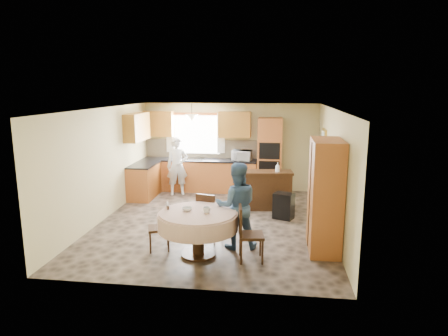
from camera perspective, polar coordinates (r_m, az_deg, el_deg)
floor at (r=8.93m, az=-1.42°, el=-7.74°), size 5.00×6.00×0.01m
ceiling at (r=8.45m, az=-1.51°, el=8.49°), size 5.00×6.00×0.01m
wall_back at (r=11.53m, az=0.85°, el=3.04°), size 5.00×0.02×2.50m
wall_front at (r=5.75m, az=-6.12°, el=-5.66°), size 5.00×0.02×2.50m
wall_left at (r=9.32m, az=-16.83°, el=0.53°), size 0.02×6.00×2.50m
wall_right at (r=8.58m, az=15.26°, el=-0.28°), size 0.02×6.00×2.50m
window at (r=11.63m, az=-4.08°, el=4.82°), size 1.40×0.03×1.10m
curtain_left at (r=11.74m, az=-7.73°, el=5.05°), size 0.22×0.02×1.15m
curtain_right at (r=11.44m, az=-0.43°, el=4.99°), size 0.22×0.02×1.15m
base_cab_back at (r=11.52m, az=-3.54°, el=-1.09°), size 3.30×0.60×0.88m
counter_back at (r=11.43m, az=-3.57°, el=1.16°), size 3.30×0.64×0.04m
base_cab_left at (r=11.01m, az=-11.35°, el=-1.88°), size 0.60×1.20×0.88m
counter_left at (r=10.92m, az=-11.45°, el=0.47°), size 0.64×1.20×0.04m
backsplash at (r=11.66m, az=-3.31°, el=2.76°), size 3.30×0.02×0.55m
wall_cab_left at (r=11.71m, az=-9.31°, el=6.27°), size 0.85×0.33×0.72m
wall_cab_right at (r=11.28m, az=1.52°, el=6.22°), size 0.90×0.33×0.72m
wall_cab_side at (r=10.82m, az=-12.34°, el=5.74°), size 0.33×1.20×0.72m
oven_tower at (r=11.18m, az=6.53°, el=1.71°), size 0.66×0.62×2.12m
oven_upper at (r=10.84m, az=6.52°, el=2.42°), size 0.56×0.01×0.45m
oven_lower at (r=10.93m, az=6.46°, el=-0.16°), size 0.56×0.01×0.45m
pendant at (r=11.11m, az=-4.61°, el=7.20°), size 0.36×0.36×0.18m
sideboard at (r=9.84m, az=6.09°, el=-3.31°), size 1.29×0.66×0.88m
space_heater at (r=9.18m, az=8.52°, el=-5.38°), size 0.52×0.44×0.59m
cupboard at (r=7.42m, az=14.25°, el=-3.88°), size 0.53×1.07×2.04m
dining_table at (r=7.06m, az=-3.74°, el=-7.66°), size 1.41×1.41×0.80m
chair_left at (r=7.45m, az=-8.76°, el=-7.93°), size 0.48×0.48×0.87m
chair_back at (r=7.80m, az=-2.34°, el=-6.61°), size 0.50×0.50×0.94m
chair_right at (r=6.90m, az=3.26°, el=-8.94°), size 0.47×0.47×0.96m
framed_picture at (r=9.96m, az=14.09°, el=3.98°), size 0.06×0.60×0.50m
microwave at (r=11.18m, az=2.55°, el=1.81°), size 0.57×0.42×0.29m
person_sink at (r=11.08m, az=-6.69°, el=0.25°), size 0.68×0.55×1.60m
person_dining at (r=7.36m, az=1.81°, el=-5.39°), size 0.88×0.74×1.61m
bowl_sideboard at (r=9.75m, az=4.10°, el=-0.61°), size 0.22×0.22×0.05m
bottle_sideboard at (r=9.71m, az=7.65°, el=-0.03°), size 0.12×0.12×0.28m
cup_table at (r=6.93m, az=-2.48°, el=-6.04°), size 0.14×0.14×0.11m
bowl_table at (r=7.09m, az=-5.28°, el=-5.88°), size 0.22×0.22×0.06m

